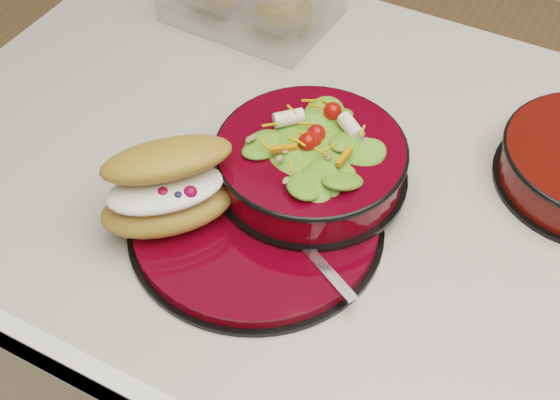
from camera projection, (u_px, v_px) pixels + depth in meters
The scene contains 5 objects.
island_counter at pixel (370, 387), 1.25m from camera, with size 1.24×0.74×0.90m.
dinner_plate at pixel (256, 224), 0.88m from camera, with size 0.29×0.29×0.02m.
salad_bowl at pixel (311, 156), 0.89m from camera, with size 0.23×0.23×0.09m.
croissant at pixel (169, 188), 0.84m from camera, with size 0.16×0.18×0.09m.
fork at pixel (302, 243), 0.84m from camera, with size 0.16×0.09×0.00m.
Camera 1 is at (0.17, -0.62, 1.57)m, focal length 50.00 mm.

